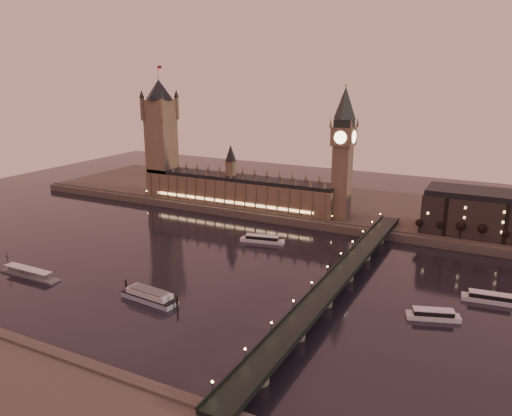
{
  "coord_description": "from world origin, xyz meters",
  "views": [
    {
      "loc": [
        169.55,
        -248.25,
        118.74
      ],
      "look_at": [
        23.09,
        35.0,
        31.28
      ],
      "focal_mm": 35.0,
      "sensor_mm": 36.0,
      "label": 1
    }
  ],
  "objects": [
    {
      "name": "cruise_boat_c",
      "position": [
        144.69,
        -8.53,
        2.27
      ],
      "size": [
        26.68,
        14.97,
        5.16
      ],
      "rotation": [
        0.0,
        0.0,
        0.33
      ],
      "color": "silver",
      "rests_on": "ground"
    },
    {
      "name": "big_ben",
      "position": [
        53.99,
        120.99,
        63.95
      ],
      "size": [
        17.68,
        17.68,
        104.0
      ],
      "color": "brown",
      "rests_on": "ground"
    },
    {
      "name": "bare_tree_2",
      "position": [
        144.16,
        109.0,
        14.85
      ],
      "size": [
        5.84,
        5.84,
        11.87
      ],
      "color": "black",
      "rests_on": "ground"
    },
    {
      "name": "moored_barge",
      "position": [
        6.62,
        -57.22,
        2.99
      ],
      "size": [
        38.42,
        12.43,
        7.07
      ],
      "rotation": [
        0.0,
        0.0,
        -0.09
      ],
      "color": "#8E9BB5",
      "rests_on": "ground"
    },
    {
      "name": "cruise_boat_a",
      "position": [
        17.4,
        55.74,
        2.24
      ],
      "size": [
        32.46,
        13.05,
        5.08
      ],
      "rotation": [
        0.0,
        0.0,
        0.2
      ],
      "color": "silver",
      "rests_on": "ground"
    },
    {
      "name": "bare_tree_0",
      "position": [
        115.6,
        109.0,
        14.85
      ],
      "size": [
        5.84,
        5.84,
        11.87
      ],
      "color": "black",
      "rests_on": "ground"
    },
    {
      "name": "pontoon_pier",
      "position": [
        -79.21,
        -63.88,
        1.25
      ],
      "size": [
        43.49,
        7.25,
        11.6
      ],
      "color": "#595B5E",
      "rests_on": "ground"
    },
    {
      "name": "bare_tree_3",
      "position": [
        158.44,
        109.0,
        14.85
      ],
      "size": [
        5.84,
        5.84,
        11.87
      ],
      "color": "black",
      "rests_on": "ground"
    },
    {
      "name": "far_embankment",
      "position": [
        30.0,
        165.0,
        3.0
      ],
      "size": [
        560.0,
        130.0,
        6.0
      ],
      "primitive_type": "cube",
      "color": "#423D35",
      "rests_on": "ground"
    },
    {
      "name": "palace_of_westminster",
      "position": [
        -40.12,
        120.99,
        21.71
      ],
      "size": [
        180.0,
        26.62,
        52.0
      ],
      "color": "brown",
      "rests_on": "ground"
    },
    {
      "name": "bare_tree_1",
      "position": [
        129.88,
        109.0,
        14.85
      ],
      "size": [
        5.84,
        5.84,
        11.87
      ],
      "color": "black",
      "rests_on": "ground"
    },
    {
      "name": "westminster_bridge",
      "position": [
        91.61,
        0.0,
        5.52
      ],
      "size": [
        13.2,
        260.0,
        15.3
      ],
      "color": "black",
      "rests_on": "ground"
    },
    {
      "name": "ground",
      "position": [
        0.0,
        0.0,
        0.0
      ],
      "size": [
        700.0,
        700.0,
        0.0
      ],
      "primitive_type": "plane",
      "color": "black",
      "rests_on": "ground"
    },
    {
      "name": "victoria_tower",
      "position": [
        -120.0,
        121.0,
        65.79
      ],
      "size": [
        31.68,
        31.68,
        118.0
      ],
      "color": "brown",
      "rests_on": "ground"
    },
    {
      "name": "bare_tree_4",
      "position": [
        172.71,
        109.0,
        14.85
      ],
      "size": [
        5.84,
        5.84,
        11.87
      ],
      "color": "black",
      "rests_on": "ground"
    },
    {
      "name": "cruise_boat_b",
      "position": [
        168.57,
        25.02,
        2.28
      ],
      "size": [
        28.65,
        10.01,
        5.18
      ],
      "rotation": [
        0.0,
        0.0,
        0.11
      ],
      "color": "silver",
      "rests_on": "ground"
    }
  ]
}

